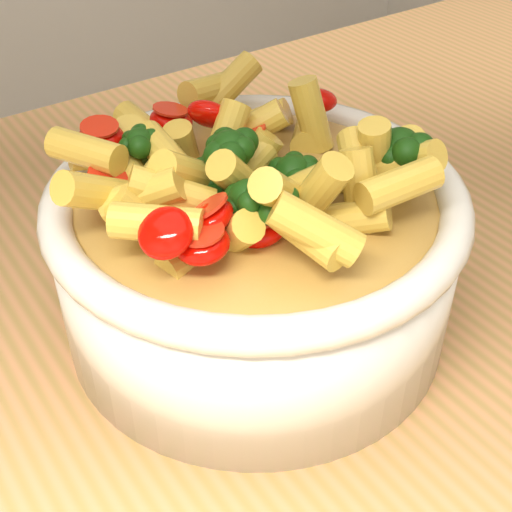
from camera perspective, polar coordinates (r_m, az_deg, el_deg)
table at (r=0.60m, az=6.25°, el=-9.50°), size 1.20×0.80×0.90m
serving_bowl at (r=0.46m, az=0.00°, el=0.14°), size 0.26×0.26×0.11m
pasta_salad at (r=0.42m, az=0.00°, el=7.61°), size 0.21×0.21×0.05m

